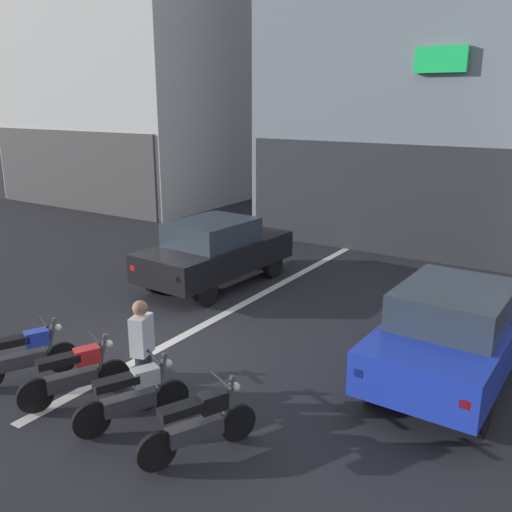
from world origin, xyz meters
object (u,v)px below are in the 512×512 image
at_px(car_blue_parked_kerbside, 454,330).
at_px(motorcycle_blue_row_leftmost, 25,354).
at_px(motorcycle_black_row_right_mid, 199,423).
at_px(car_black_crossing_near, 215,250).
at_px(person_by_motorcycles, 143,354).
at_px(motorcycle_silver_row_centre, 133,395).
at_px(motorcycle_red_row_left_mid, 75,373).

distance_m(car_blue_parked_kerbside, motorcycle_blue_row_leftmost, 6.83).
bearing_deg(motorcycle_black_row_right_mid, car_black_crossing_near, 125.19).
distance_m(motorcycle_blue_row_leftmost, person_by_motorcycles, 2.25).
bearing_deg(motorcycle_silver_row_centre, car_blue_parked_kerbside, 47.36).
xyz_separation_m(motorcycle_black_row_right_mid, person_by_motorcycles, (-1.40, 0.46, 0.40)).
bearing_deg(motorcycle_blue_row_leftmost, motorcycle_red_row_left_mid, 0.53).
bearing_deg(person_by_motorcycles, motorcycle_black_row_right_mid, -18.29).
relative_size(motorcycle_blue_row_leftmost, motorcycle_silver_row_centre, 1.00).
bearing_deg(motorcycle_blue_row_leftmost, motorcycle_black_row_right_mid, -0.13).
relative_size(car_black_crossing_near, person_by_motorcycles, 2.51).
bearing_deg(car_black_crossing_near, motorcycle_blue_row_leftmost, -86.67).
xyz_separation_m(motorcycle_blue_row_leftmost, motorcycle_black_row_right_mid, (3.56, -0.01, 0.00)).
bearing_deg(person_by_motorcycles, motorcycle_silver_row_centre, -64.39).
bearing_deg(car_blue_parked_kerbside, person_by_motorcycles, -137.98).
xyz_separation_m(car_black_crossing_near, motorcycle_silver_row_centre, (2.69, -5.48, -0.43)).
bearing_deg(car_black_crossing_near, motorcycle_silver_row_centre, -63.81).
bearing_deg(motorcycle_blue_row_leftmost, car_black_crossing_near, 93.33).
distance_m(car_black_crossing_near, motorcycle_red_row_left_mid, 5.70).
height_order(motorcycle_blue_row_leftmost, motorcycle_red_row_left_mid, same).
height_order(motorcycle_black_row_right_mid, person_by_motorcycles, person_by_motorcycles).
xyz_separation_m(car_black_crossing_near, car_blue_parked_kerbside, (6.06, -1.82, 0.00)).
distance_m(car_blue_parked_kerbside, motorcycle_black_row_right_mid, 4.30).
height_order(motorcycle_red_row_left_mid, person_by_motorcycles, person_by_motorcycles).
height_order(car_blue_parked_kerbside, motorcycle_black_row_right_mid, car_blue_parked_kerbside).
height_order(motorcycle_silver_row_centre, motorcycle_black_row_right_mid, same).
bearing_deg(car_blue_parked_kerbside, car_black_crossing_near, 163.30).
relative_size(car_black_crossing_near, motorcycle_silver_row_centre, 2.73).
xyz_separation_m(car_blue_parked_kerbside, person_by_motorcycles, (-3.58, -3.22, -0.03)).
height_order(car_black_crossing_near, car_blue_parked_kerbside, same).
xyz_separation_m(car_black_crossing_near, person_by_motorcycles, (2.49, -5.04, -0.03)).
bearing_deg(person_by_motorcycles, motorcycle_blue_row_leftmost, -168.18).
relative_size(motorcycle_red_row_left_mid, motorcycle_black_row_right_mid, 1.00).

